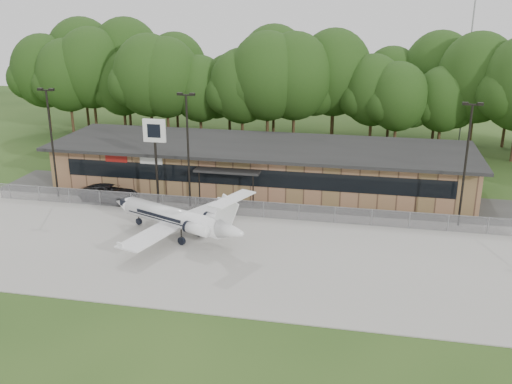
% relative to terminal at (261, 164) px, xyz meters
% --- Properties ---
extents(ground, '(160.00, 160.00, 0.00)m').
position_rel_terminal_xyz_m(ground, '(0.00, -23.94, -2.18)').
color(ground, '#233F16').
rests_on(ground, ground).
extents(apron, '(64.00, 18.00, 0.08)m').
position_rel_terminal_xyz_m(apron, '(0.00, -15.94, -2.14)').
color(apron, '#9E9B93').
rests_on(apron, ground).
extents(parking_lot, '(50.00, 9.00, 0.06)m').
position_rel_terminal_xyz_m(parking_lot, '(0.00, -4.44, -2.15)').
color(parking_lot, '#383835').
rests_on(parking_lot, ground).
extents(terminal, '(41.00, 11.65, 4.30)m').
position_rel_terminal_xyz_m(terminal, '(0.00, 0.00, 0.00)').
color(terminal, '#94664A').
rests_on(terminal, ground).
extents(fence, '(46.00, 0.04, 1.52)m').
position_rel_terminal_xyz_m(fence, '(0.00, -8.94, -1.40)').
color(fence, gray).
rests_on(fence, ground).
extents(treeline, '(72.00, 12.00, 15.00)m').
position_rel_terminal_xyz_m(treeline, '(0.00, 18.06, 5.32)').
color(treeline, '#163611').
rests_on(treeline, ground).
extents(radio_mast, '(0.20, 0.20, 25.00)m').
position_rel_terminal_xyz_m(radio_mast, '(22.00, 24.06, 10.32)').
color(radio_mast, gray).
rests_on(radio_mast, ground).
extents(light_pole_left, '(1.55, 0.30, 10.23)m').
position_rel_terminal_xyz_m(light_pole_left, '(-18.00, -7.44, 3.80)').
color(light_pole_left, black).
rests_on(light_pole_left, ground).
extents(light_pole_mid, '(1.55, 0.30, 10.23)m').
position_rel_terminal_xyz_m(light_pole_mid, '(-5.00, -7.44, 3.80)').
color(light_pole_mid, black).
rests_on(light_pole_mid, ground).
extents(light_pole_right, '(1.55, 0.30, 10.23)m').
position_rel_terminal_xyz_m(light_pole_right, '(18.00, -7.44, 3.80)').
color(light_pole_right, black).
rests_on(light_pole_right, ground).
extents(business_jet, '(12.92, 11.53, 4.44)m').
position_rel_terminal_xyz_m(business_jet, '(-3.71, -14.34, -0.59)').
color(business_jet, white).
rests_on(business_jet, ground).
extents(suv, '(5.81, 3.27, 1.53)m').
position_rel_terminal_xyz_m(suv, '(-12.69, -7.49, -1.41)').
color(suv, '#29292B').
rests_on(suv, ground).
extents(pole_sign, '(2.04, 0.26, 7.80)m').
position_rel_terminal_xyz_m(pole_sign, '(-8.14, -7.14, 3.79)').
color(pole_sign, black).
rests_on(pole_sign, ground).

